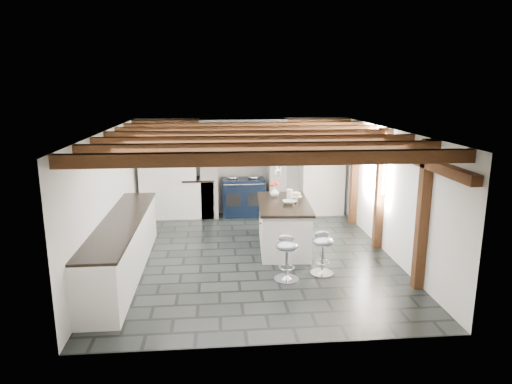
{
  "coord_description": "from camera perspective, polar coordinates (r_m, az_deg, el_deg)",
  "views": [
    {
      "loc": [
        -0.65,
        -7.89,
        3.05
      ],
      "look_at": [
        0.1,
        0.4,
        1.1
      ],
      "focal_mm": 32.0,
      "sensor_mm": 36.0,
      "label": 1
    }
  ],
  "objects": [
    {
      "name": "kitchen_island",
      "position": [
        8.74,
        3.44,
        -4.09
      ],
      "size": [
        1.06,
        1.87,
        1.2
      ],
      "rotation": [
        0.0,
        0.0,
        -0.07
      ],
      "color": "white",
      "rests_on": "ground"
    },
    {
      "name": "bar_stool_far",
      "position": [
        7.31,
        3.88,
        -7.6
      ],
      "size": [
        0.45,
        0.45,
        0.74
      ],
      "rotation": [
        0.0,
        0.0,
        -0.31
      ],
      "color": "silver",
      "rests_on": "ground"
    },
    {
      "name": "bar_stool_near",
      "position": [
        7.6,
        8.32,
        -6.95
      ],
      "size": [
        0.39,
        0.39,
        0.73
      ],
      "rotation": [
        0.0,
        0.0,
        -0.01
      ],
      "color": "silver",
      "rests_on": "ground"
    },
    {
      "name": "room_shell",
      "position": [
        9.52,
        -4.81,
        1.1
      ],
      "size": [
        6.0,
        6.03,
        6.0
      ],
      "color": "white",
      "rests_on": "ground"
    },
    {
      "name": "range_cooker",
      "position": [
        10.9,
        -1.6,
        -0.54
      ],
      "size": [
        1.0,
        0.63,
        0.99
      ],
      "color": "black",
      "rests_on": "ground"
    },
    {
      "name": "ground",
      "position": [
        8.48,
        -0.43,
        -7.89
      ],
      "size": [
        6.0,
        6.0,
        0.0
      ],
      "primitive_type": "plane",
      "color": "black",
      "rests_on": "ground"
    }
  ]
}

